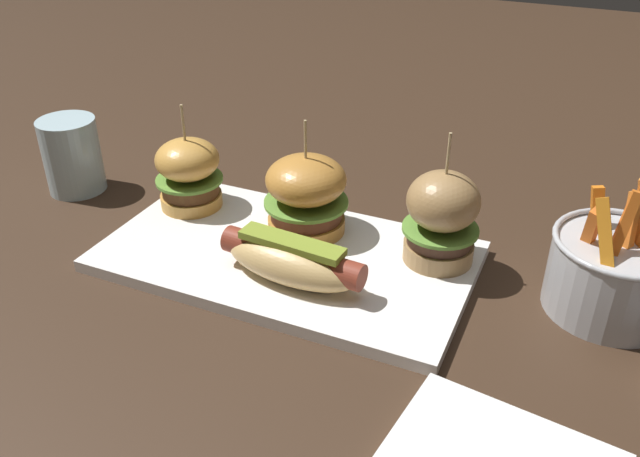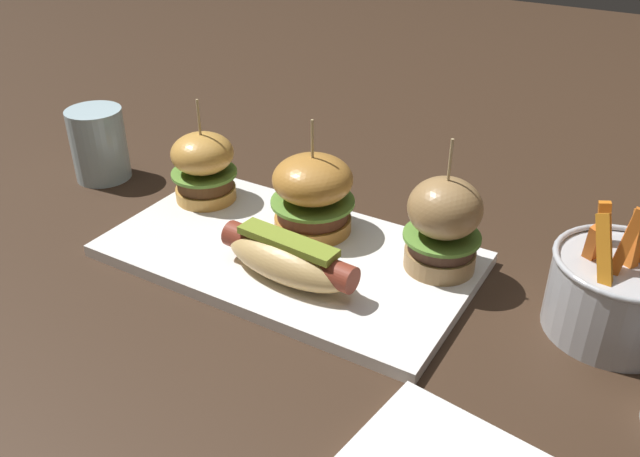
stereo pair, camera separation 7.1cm
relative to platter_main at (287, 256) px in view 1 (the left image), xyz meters
name	(u,v)px [view 1 (the left image)]	position (x,y,z in m)	size (l,w,h in m)	color
ground_plane	(287,262)	(0.00, 0.00, -0.01)	(3.00, 3.00, 0.00)	#382619
platter_main	(287,256)	(0.00, 0.00, 0.00)	(0.41, 0.23, 0.01)	white
hot_dog	(292,260)	(0.03, -0.05, 0.03)	(0.16, 0.07, 0.05)	tan
slider_left	(189,173)	(-0.16, 0.05, 0.05)	(0.08, 0.08, 0.13)	gold
slider_center	(306,194)	(0.00, 0.05, 0.05)	(0.10, 0.10, 0.14)	#C28237
slider_right	(442,217)	(0.16, 0.05, 0.06)	(0.08, 0.08, 0.15)	#A37C4D
fries_bucket	(614,273)	(0.34, 0.06, 0.04)	(0.13, 0.13, 0.14)	#B7BABF
water_glass	(72,155)	(-0.34, 0.04, 0.04)	(0.08, 0.08, 0.10)	silver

